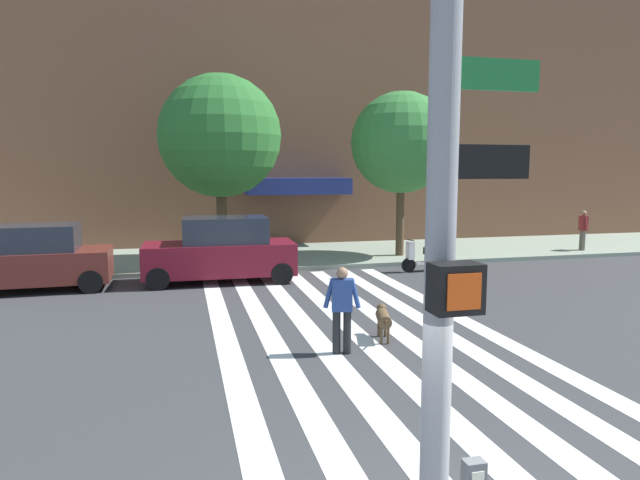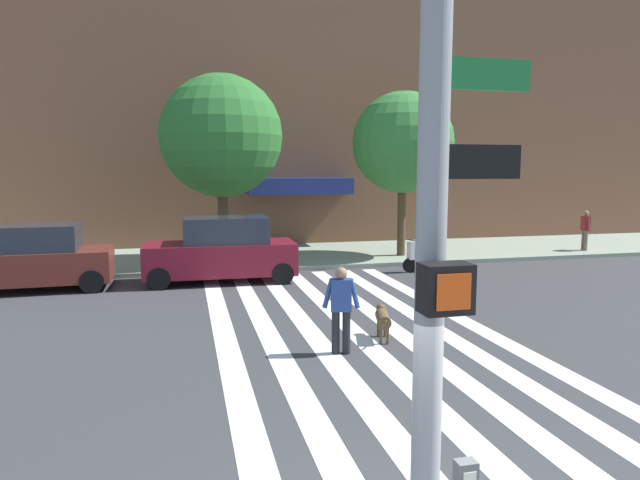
# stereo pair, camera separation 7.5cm
# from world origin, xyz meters

# --- Properties ---
(ground_plane) EXTENTS (160.00, 160.00, 0.00)m
(ground_plane) POSITION_xyz_m (0.00, 7.32, 0.00)
(ground_plane) COLOR #353538
(sidewalk_far) EXTENTS (80.00, 6.00, 0.15)m
(sidewalk_far) POSITION_xyz_m (0.00, 17.64, 0.07)
(sidewalk_far) COLOR gray
(sidewalk_far) RESTS_ON ground_plane
(crosswalk_stripes) EXTENTS (5.85, 14.04, 0.01)m
(crosswalk_stripes) POSITION_xyz_m (1.29, 7.32, 0.00)
(crosswalk_stripes) COLOR silver
(crosswalk_stripes) RESTS_ON ground_plane
(traffic_light_pole) EXTENTS (0.74, 0.46, 5.80)m
(traffic_light_pole) POSITION_xyz_m (-0.73, -0.76, 3.52)
(traffic_light_pole) COLOR gray
(traffic_light_pole) RESTS_ON sidewalk_near
(parked_car_near_curb) EXTENTS (4.69, 2.07, 1.88)m
(parked_car_near_curb) POSITION_xyz_m (-6.54, 13.43, 0.91)
(parked_car_near_curb) COLOR #5D231C
(parked_car_near_curb) RESTS_ON ground_plane
(parked_car_behind_first) EXTENTS (4.58, 2.04, 2.00)m
(parked_car_behind_first) POSITION_xyz_m (-1.06, 13.42, 0.96)
(parked_car_behind_first) COLOR maroon
(parked_car_behind_first) RESTS_ON ground_plane
(parked_scooter) EXTENTS (1.63, 0.50, 1.11)m
(parked_scooter) POSITION_xyz_m (5.75, 13.52, 0.48)
(parked_scooter) COLOR black
(parked_scooter) RESTS_ON ground_plane
(street_tree_nearest) EXTENTS (4.35, 4.35, 6.66)m
(street_tree_nearest) POSITION_xyz_m (-0.80, 16.55, 4.62)
(street_tree_nearest) COLOR #4C3823
(street_tree_nearest) RESTS_ON sidewalk_far
(street_tree_middle) EXTENTS (3.84, 3.84, 6.24)m
(street_tree_middle) POSITION_xyz_m (5.97, 16.23, 4.46)
(street_tree_middle) COLOR #4C3823
(street_tree_middle) RESTS_ON sidewalk_far
(pedestrian_dog_walker) EXTENTS (0.70, 0.33, 1.64)m
(pedestrian_dog_walker) POSITION_xyz_m (0.63, 5.98, 0.93)
(pedestrian_dog_walker) COLOR black
(pedestrian_dog_walker) RESTS_ON ground_plane
(dog_on_leash) EXTENTS (0.45, 1.11, 0.65)m
(dog_on_leash) POSITION_xyz_m (1.69, 6.61, 0.44)
(dog_on_leash) COLOR brown
(dog_on_leash) RESTS_ON ground_plane
(pedestrian_bystander) EXTENTS (0.33, 0.70, 1.64)m
(pedestrian_bystander) POSITION_xyz_m (13.83, 15.68, 1.08)
(pedestrian_bystander) COLOR #6B6051
(pedestrian_bystander) RESTS_ON sidewalk_far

